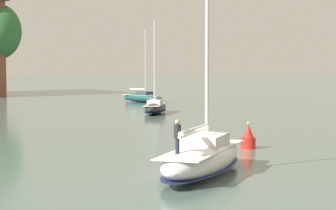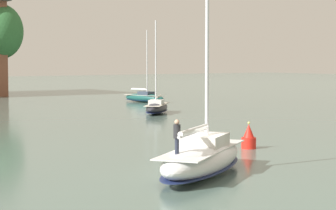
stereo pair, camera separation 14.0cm
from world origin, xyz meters
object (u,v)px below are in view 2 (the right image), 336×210
channel_buoy (249,138)px  sailboat_moored_mid_channel (157,107)px  tree_shore_center (1,32)px  sailboat_main (202,157)px  sailboat_moored_near_marina (144,97)px

channel_buoy → sailboat_moored_mid_channel: bearing=67.3°
tree_shore_center → sailboat_main: (-19.32, -76.34, -9.54)m
sailboat_moored_near_marina → sailboat_moored_mid_channel: 19.48m
sailboat_moored_mid_channel → channel_buoy: 29.34m
sailboat_main → sailboat_moored_mid_channel: 38.67m
channel_buoy → tree_shore_center: bearing=81.5°
tree_shore_center → sailboat_main: bearing=-104.2°
sailboat_main → channel_buoy: 10.60m
sailboat_moored_near_marina → sailboat_moored_mid_channel: size_ratio=0.99×
channel_buoy → sailboat_main: bearing=-145.6°
sailboat_main → sailboat_moored_near_marina: bearing=59.3°
sailboat_main → channel_buoy: size_ratio=7.56×
sailboat_moored_mid_channel → channel_buoy: (-11.32, -27.07, 0.01)m
sailboat_main → sailboat_moored_mid_channel: bearing=58.7°
sailboat_main → sailboat_moored_near_marina: size_ratio=1.35×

